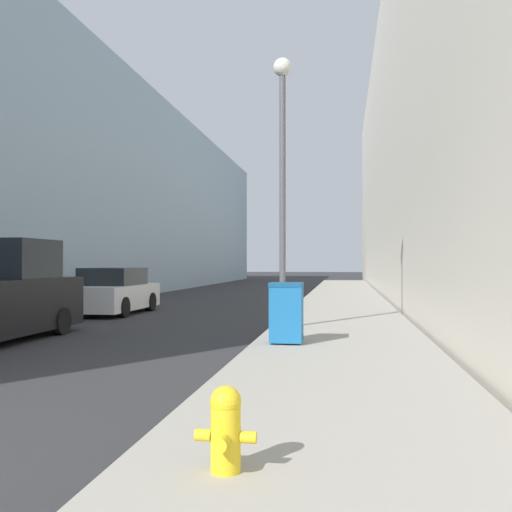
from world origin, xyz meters
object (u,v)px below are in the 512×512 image
(fire_hydrant, at_px, (225,427))
(lamppost, at_px, (282,162))
(trash_bin, at_px, (286,312))
(parked_sedan_near, at_px, (113,292))

(fire_hydrant, bearing_deg, lamppost, 93.59)
(trash_bin, xyz_separation_m, parked_sedan_near, (-6.50, 6.98, -0.03))
(lamppost, distance_m, parked_sedan_near, 8.26)
(fire_hydrant, bearing_deg, trash_bin, 91.95)
(fire_hydrant, distance_m, trash_bin, 6.85)
(trash_bin, bearing_deg, lamppost, 97.80)
(lamppost, bearing_deg, trash_bin, -82.20)
(lamppost, xyz_separation_m, parked_sedan_near, (-6.14, 4.35, -3.42))
(trash_bin, distance_m, parked_sedan_near, 9.54)
(lamppost, relative_size, parked_sedan_near, 1.56)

